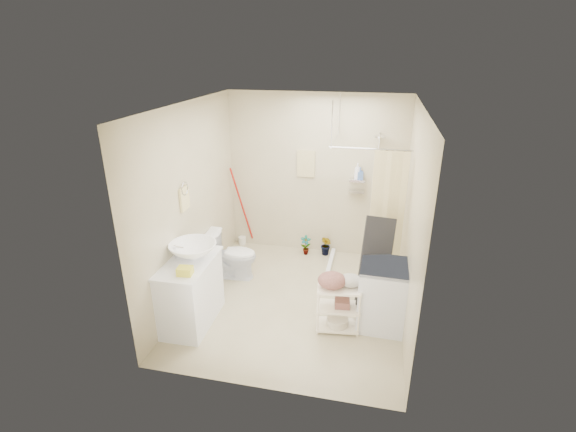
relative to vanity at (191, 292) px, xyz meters
name	(u,v)px	position (x,y,z in m)	size (l,w,h in m)	color
floor	(295,301)	(1.16, 0.71, -0.42)	(3.20, 3.20, 0.00)	#BCB28D
ceiling	(296,105)	(1.16, 0.71, 2.18)	(2.80, 3.20, 0.04)	silver
wall_back	(315,176)	(1.16, 2.31, 0.88)	(2.80, 0.04, 2.60)	beige
wall_front	(260,277)	(1.16, -0.89, 0.88)	(2.80, 0.04, 2.60)	beige
wall_left	(191,204)	(-0.24, 0.71, 0.88)	(0.04, 3.20, 2.60)	beige
wall_right	(412,222)	(2.56, 0.71, 0.88)	(0.04, 3.20, 2.60)	beige
vanity	(191,292)	(0.00, 0.00, 0.00)	(0.54, 0.96, 0.85)	silver
sink	(193,251)	(0.03, 0.10, 0.52)	(0.57, 0.57, 0.20)	white
counter_basket	(185,271)	(0.11, -0.29, 0.47)	(0.17, 0.13, 0.09)	gold
floor_basket	(189,333)	(0.09, -0.32, -0.35)	(0.26, 0.20, 0.14)	gold
toilet	(232,255)	(0.12, 1.17, -0.06)	(0.41, 0.71, 0.73)	silver
mop	(241,207)	(-0.09, 2.25, 0.27)	(0.13, 0.13, 1.39)	#AA140D
potted_plant_a	(306,245)	(1.06, 2.10, -0.26)	(0.17, 0.12, 0.33)	#9C6137
potted_plant_b	(326,245)	(1.39, 2.15, -0.25)	(0.19, 0.16, 0.35)	brown
hanging_towel	(306,164)	(1.01, 2.29, 1.08)	(0.28, 0.03, 0.42)	beige
towel_ring	(184,197)	(-0.22, 0.51, 1.05)	(0.04, 0.22, 0.34)	#EEDE90
tp_holder	(199,243)	(-0.20, 0.76, 0.30)	(0.08, 0.12, 0.14)	white
shower	(367,207)	(2.01, 1.76, 0.63)	(1.10, 1.10, 2.10)	silver
shampoo_bottle_a	(357,171)	(1.82, 2.24, 1.02)	(0.09, 0.10, 0.25)	white
shampoo_bottle_b	(360,173)	(1.86, 2.23, 0.99)	(0.08, 0.09, 0.19)	#4769B3
washing_machine	(383,295)	(2.30, 0.46, -0.01)	(0.57, 0.58, 0.83)	silver
laundry_rack	(338,304)	(1.79, 0.24, -0.07)	(0.51, 0.30, 0.71)	white
ironing_board	(374,268)	(2.18, 0.67, 0.24)	(0.38, 0.11, 1.33)	black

